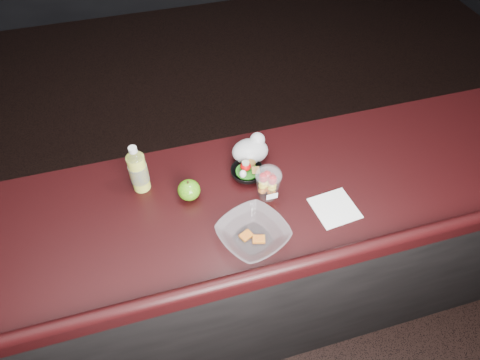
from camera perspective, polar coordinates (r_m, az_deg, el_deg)
name	(u,v)px	position (r m, az deg, el deg)	size (l,w,h in m)	color
room_shell	(288,57)	(0.94, 6.42, 15.93)	(8.00, 8.00, 8.00)	black
counter	(244,264)	(2.11, 0.49, -11.07)	(4.06, 0.71, 1.02)	black
lemonade_bottle	(138,171)	(1.70, -13.39, 1.12)	(0.07, 0.07, 0.22)	#E3EB3C
fruit_cup	(268,183)	(1.65, 3.77, -0.35)	(0.10, 0.10, 0.15)	white
green_apple	(189,190)	(1.67, -6.82, -1.33)	(0.09, 0.09, 0.09)	#21780D
plastic_bag	(251,150)	(1.80, 1.49, 4.06)	(0.15, 0.13, 0.11)	silver
snack_bowl	(247,172)	(1.75, 0.92, 1.05)	(0.15, 0.15, 0.07)	black
takeout_bowl	(253,234)	(1.55, 1.75, -7.21)	(0.32, 0.32, 0.06)	silver
paper_napkin	(335,208)	(1.69, 12.50, -3.69)	(0.16, 0.16, 0.00)	white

